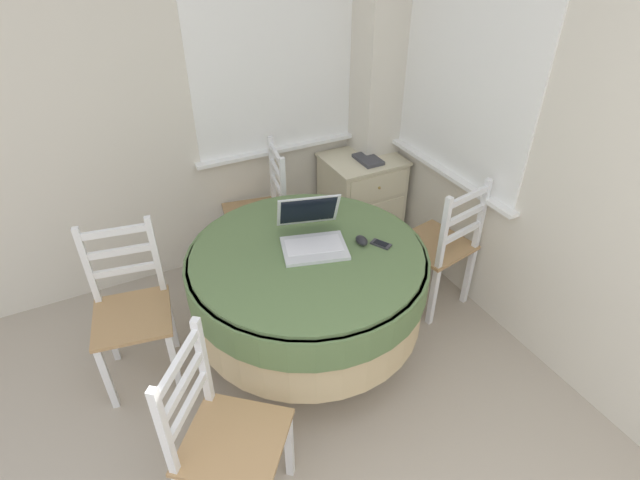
{
  "coord_description": "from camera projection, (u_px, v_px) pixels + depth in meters",
  "views": [
    {
      "loc": [
        -0.1,
        0.23,
        2.21
      ],
      "look_at": [
        0.92,
        2.22,
        0.66
      ],
      "focal_mm": 28.0,
      "sensor_mm": 36.0,
      "label": 1
    }
  ],
  "objects": [
    {
      "name": "dining_chair_near_back_window",
      "position": [
        261.0,
        213.0,
        3.38
      ],
      "size": [
        0.46,
        0.45,
        0.9
      ],
      "color": "#A87F51",
      "rests_on": "ground_plane"
    },
    {
      "name": "corner_cabinet",
      "position": [
        361.0,
        200.0,
        3.71
      ],
      "size": [
        0.53,
        0.47,
        0.68
      ],
      "color": "beige",
      "rests_on": "ground_plane"
    },
    {
      "name": "book_on_cabinet",
      "position": [
        368.0,
        159.0,
        3.47
      ],
      "size": [
        0.14,
        0.22,
        0.02
      ],
      "color": "#3F3F44",
      "rests_on": "corner_cabinet"
    },
    {
      "name": "dining_chair_left_flank",
      "position": [
        132.0,
        310.0,
        2.58
      ],
      "size": [
        0.45,
        0.45,
        0.9
      ],
      "color": "#A87F51",
      "rests_on": "ground_plane"
    },
    {
      "name": "corner_room_shell",
      "position": [
        378.0,
        140.0,
        2.3
      ],
      "size": [
        4.19,
        5.08,
        2.55
      ],
      "color": "beige",
      "rests_on": "ground_plane"
    },
    {
      "name": "cell_phone",
      "position": [
        381.0,
        244.0,
        2.56
      ],
      "size": [
        0.09,
        0.11,
        0.01
      ],
      "color": "#2D2D33",
      "rests_on": "round_dining_table"
    },
    {
      "name": "computer_mouse",
      "position": [
        362.0,
        240.0,
        2.56
      ],
      "size": [
        0.05,
        0.08,
        0.04
      ],
      "color": "black",
      "rests_on": "round_dining_table"
    },
    {
      "name": "dining_chair_near_right_window",
      "position": [
        440.0,
        247.0,
        3.05
      ],
      "size": [
        0.45,
        0.46,
        0.9
      ],
      "color": "#A87F51",
      "rests_on": "ground_plane"
    },
    {
      "name": "laptop",
      "position": [
        312.0,
        235.0,
        2.55
      ],
      "size": [
        0.41,
        0.44,
        0.24
      ],
      "color": "silver",
      "rests_on": "round_dining_table"
    },
    {
      "name": "dining_chair_camera_near",
      "position": [
        224.0,
        438.0,
        1.98
      ],
      "size": [
        0.55,
        0.55,
        0.9
      ],
      "color": "#A87F51",
      "rests_on": "ground_plane"
    },
    {
      "name": "round_dining_table",
      "position": [
        308.0,
        279.0,
        2.62
      ],
      "size": [
        1.24,
        1.24,
        0.73
      ],
      "color": "#4C3D2D",
      "rests_on": "ground_plane"
    }
  ]
}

